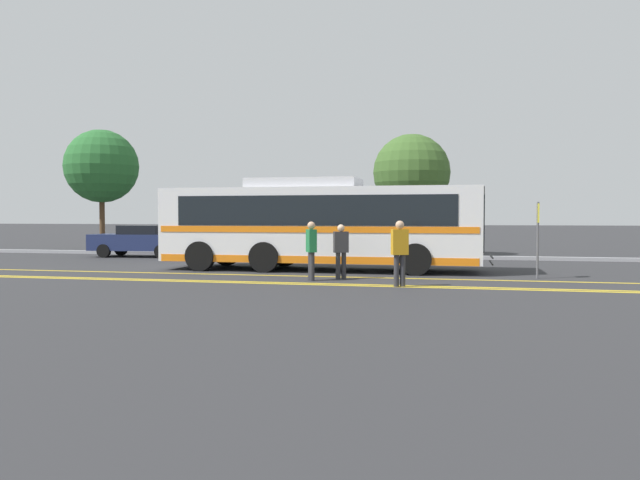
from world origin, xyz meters
TOP-DOWN VIEW (x-y plane):
  - ground_plane at (0.00, 0.00)m, footprint 220.00×220.00m
  - lane_strip_0 at (0.73, -2.59)m, footprint 30.67×0.20m
  - lane_strip_1 at (0.73, -4.53)m, footprint 30.67×0.20m
  - lane_strip_2 at (0.73, -4.85)m, footprint 30.67×0.20m
  - curb_strip at (0.73, 6.22)m, footprint 38.67×0.36m
  - transit_bus at (0.72, -0.40)m, footprint 11.00×2.76m
  - parked_car_0 at (-8.69, 4.58)m, footprint 4.44×1.98m
  - parked_car_1 at (-1.62, 4.53)m, footprint 4.90×2.07m
  - pedestrian_0 at (3.86, -4.81)m, footprint 0.47×0.36m
  - pedestrian_1 at (1.99, -3.17)m, footprint 0.47×0.37m
  - pedestrian_2 at (1.25, -3.82)m, footprint 0.39×0.47m
  - bus_stop_sign at (7.61, -1.80)m, footprint 0.07×0.40m
  - tree_0 at (-13.45, 9.12)m, footprint 3.91×3.91m
  - tree_1 at (3.14, 8.44)m, footprint 3.60×3.60m

SIDE VIEW (x-z plane):
  - ground_plane at x=0.00m, z-range 0.00..0.00m
  - lane_strip_0 at x=0.73m, z-range 0.00..0.01m
  - lane_strip_1 at x=0.73m, z-range 0.00..0.01m
  - lane_strip_2 at x=0.73m, z-range 0.00..0.01m
  - curb_strip at x=0.73m, z-range 0.00..0.15m
  - parked_car_1 at x=-1.62m, z-range 0.01..1.41m
  - parked_car_0 at x=-8.69m, z-range 0.02..1.46m
  - pedestrian_1 at x=1.99m, z-range 0.10..1.70m
  - pedestrian_2 at x=1.25m, z-range 0.12..1.80m
  - pedestrian_0 at x=3.86m, z-range 0.12..1.84m
  - bus_stop_sign at x=7.61m, z-range 0.30..2.56m
  - transit_bus at x=0.72m, z-range 0.04..3.16m
  - tree_1 at x=3.14m, z-range 1.03..6.71m
  - tree_0 at x=-13.45m, z-range 1.27..7.75m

